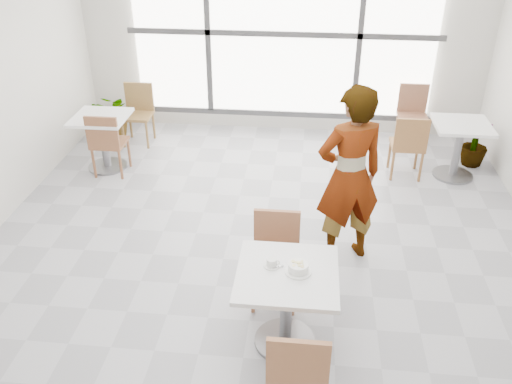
# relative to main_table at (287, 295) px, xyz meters

# --- Properties ---
(floor) EXTENTS (7.00, 7.00, 0.00)m
(floor) POSITION_rel_main_table_xyz_m (-0.33, 1.10, -0.52)
(floor) COLOR #9E9EA5
(floor) RESTS_ON ground
(wall_back) EXTENTS (6.00, 0.00, 6.00)m
(wall_back) POSITION_rel_main_table_xyz_m (-0.33, 4.60, 0.98)
(wall_back) COLOR silver
(wall_back) RESTS_ON ground
(window) EXTENTS (4.60, 0.07, 2.52)m
(window) POSITION_rel_main_table_xyz_m (-0.33, 4.53, 0.98)
(window) COLOR white
(window) RESTS_ON ground
(main_table) EXTENTS (0.80, 0.80, 0.75)m
(main_table) POSITION_rel_main_table_xyz_m (0.00, 0.00, 0.00)
(main_table) COLOR silver
(main_table) RESTS_ON ground
(chair_near) EXTENTS (0.42, 0.42, 0.87)m
(chair_near) POSITION_rel_main_table_xyz_m (0.12, -0.73, -0.02)
(chair_near) COLOR #965E3C
(chair_near) RESTS_ON ground
(chair_far) EXTENTS (0.42, 0.42, 0.87)m
(chair_far) POSITION_rel_main_table_xyz_m (-0.13, 0.60, -0.02)
(chair_far) COLOR #90593A
(chair_far) RESTS_ON ground
(oatmeal_bowl) EXTENTS (0.21, 0.21, 0.09)m
(oatmeal_bowl) POSITION_rel_main_table_xyz_m (0.08, 0.01, 0.27)
(oatmeal_bowl) COLOR white
(oatmeal_bowl) RESTS_ON main_table
(coffee_cup) EXTENTS (0.16, 0.13, 0.07)m
(coffee_cup) POSITION_rel_main_table_xyz_m (-0.13, 0.07, 0.26)
(coffee_cup) COLOR silver
(coffee_cup) RESTS_ON main_table
(person) EXTENTS (0.79, 0.65, 1.86)m
(person) POSITION_rel_main_table_xyz_m (0.52, 1.32, 0.40)
(person) COLOR black
(person) RESTS_ON ground
(bg_table_left) EXTENTS (0.70, 0.70, 0.75)m
(bg_table_left) POSITION_rel_main_table_xyz_m (-2.61, 2.99, -0.04)
(bg_table_left) COLOR white
(bg_table_left) RESTS_ON ground
(bg_table_right) EXTENTS (0.70, 0.70, 0.75)m
(bg_table_right) POSITION_rel_main_table_xyz_m (2.05, 3.23, -0.04)
(bg_table_right) COLOR white
(bg_table_right) RESTS_ON ground
(bg_chair_left_near) EXTENTS (0.42, 0.42, 0.87)m
(bg_chair_left_near) POSITION_rel_main_table_xyz_m (-2.48, 2.78, -0.02)
(bg_chair_left_near) COLOR brown
(bg_chair_left_near) RESTS_ON ground
(bg_chair_left_far) EXTENTS (0.42, 0.42, 0.87)m
(bg_chair_left_far) POSITION_rel_main_table_xyz_m (-2.40, 3.90, -0.02)
(bg_chair_left_far) COLOR olive
(bg_chair_left_far) RESTS_ON ground
(bg_chair_right_near) EXTENTS (0.42, 0.42, 0.87)m
(bg_chair_right_near) POSITION_rel_main_table_xyz_m (1.40, 3.12, -0.02)
(bg_chair_right_near) COLOR #8F5E35
(bg_chair_right_near) RESTS_ON ground
(bg_chair_right_far) EXTENTS (0.42, 0.42, 0.87)m
(bg_chair_right_far) POSITION_rel_main_table_xyz_m (1.61, 4.27, -0.02)
(bg_chair_right_far) COLOR #8D5B42
(bg_chair_right_far) RESTS_ON ground
(plant_left) EXTENTS (0.74, 0.67, 0.70)m
(plant_left) POSITION_rel_main_table_xyz_m (-2.79, 3.99, -0.17)
(plant_left) COLOR #3D8D3E
(plant_left) RESTS_ON ground
(plant_right) EXTENTS (0.47, 0.47, 0.65)m
(plant_right) POSITION_rel_main_table_xyz_m (2.37, 3.60, -0.20)
(plant_right) COLOR #3B8A3C
(plant_right) RESTS_ON ground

